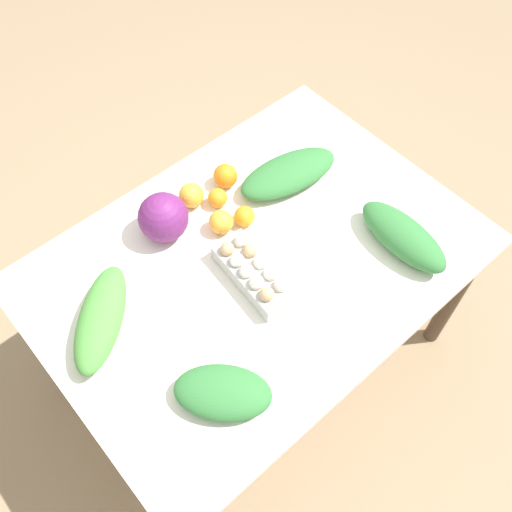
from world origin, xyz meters
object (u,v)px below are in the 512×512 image
egg_carton (254,272)px  orange_4 (225,176)px  orange_1 (218,198)px  orange_2 (245,216)px  greens_bunch_chard (403,236)px  cabbage_purple (163,217)px  greens_bunch_scallion (288,173)px  orange_0 (191,195)px  greens_bunch_beet_tops (101,318)px  greens_bunch_kale (223,392)px  orange_3 (221,222)px

egg_carton → orange_4: (-0.18, -0.35, -0.00)m
orange_1 → orange_2: (-0.02, 0.12, 0.00)m
egg_carton → greens_bunch_chard: size_ratio=0.90×
cabbage_purple → greens_bunch_scallion: 0.45m
orange_2 → orange_0: bearing=-66.0°
greens_bunch_scallion → orange_4: same height
egg_carton → greens_bunch_scallion: 0.41m
cabbage_purple → orange_0: (-0.14, -0.04, -0.04)m
orange_2 → orange_4: 0.18m
cabbage_purple → orange_4: size_ratio=1.93×
greens_bunch_scallion → greens_bunch_beet_tops: size_ratio=1.04×
cabbage_purple → greens_bunch_chard: (-0.53, 0.53, -0.03)m
greens_bunch_scallion → orange_1: size_ratio=5.52×
egg_carton → greens_bunch_chard: bearing=68.2°
orange_4 → egg_carton: bearing=62.9°
egg_carton → orange_2: 0.22m
greens_bunch_kale → greens_bunch_beet_tops: bearing=-72.6°
greens_bunch_scallion → orange_0: 0.34m
greens_bunch_chard → orange_2: 0.50m
orange_1 → orange_0: bearing=-43.8°
greens_bunch_scallion → orange_4: size_ratio=4.36×
orange_0 → orange_2: size_ratio=1.22×
cabbage_purple → orange_0: cabbage_purple is taller
greens_bunch_chard → greens_bunch_scallion: greens_bunch_chard is taller
orange_2 → greens_bunch_beet_tops: bearing=1.6°
greens_bunch_kale → orange_4: (-0.49, -0.58, 0.00)m
orange_2 → orange_3: orange_3 is taller
greens_bunch_chard → orange_3: greens_bunch_chard is taller
orange_0 → orange_4: size_ratio=1.01×
greens_bunch_chard → greens_bunch_beet_tops: same height
orange_0 → orange_1: (-0.06, 0.06, -0.01)m
orange_0 → orange_3: (-0.00, 0.15, -0.00)m
greens_bunch_chard → orange_1: (0.33, -0.51, -0.02)m
orange_4 → cabbage_purple: bearing=6.4°
greens_bunch_scallion → orange_2: 0.23m
greens_bunch_scallion → greens_bunch_kale: size_ratio=1.37×
cabbage_purple → greens_bunch_scallion: cabbage_purple is taller
greens_bunch_beet_tops → orange_3: greens_bunch_beet_tops is taller
greens_bunch_kale → orange_1: greens_bunch_kale is taller
cabbage_purple → orange_1: bearing=174.4°
greens_bunch_scallion → orange_1: 0.26m
cabbage_purple → orange_3: cabbage_purple is taller
greens_bunch_chard → greens_bunch_kale: (0.74, 0.01, -0.01)m
greens_bunch_chard → orange_1: size_ratio=5.05×
greens_bunch_chard → orange_0: 0.69m
greens_bunch_scallion → cabbage_purple: bearing=-12.9°
greens_bunch_kale → egg_carton: bearing=-143.5°
greens_bunch_kale → orange_3: bearing=-128.9°
greens_bunch_scallion → greens_bunch_kale: (0.65, 0.44, -0.00)m
greens_bunch_beet_tops → cabbage_purple: bearing=-155.6°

